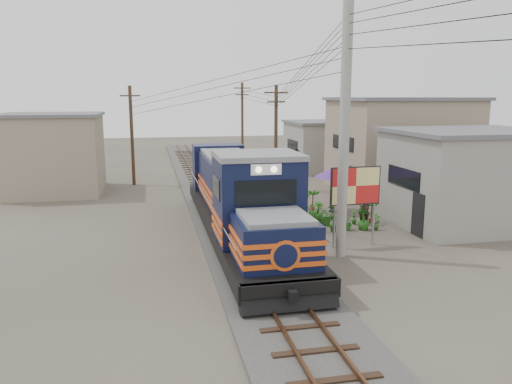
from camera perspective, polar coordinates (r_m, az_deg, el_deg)
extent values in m
plane|color=#473F35|center=(19.85, -0.47, -7.56)|extent=(120.00, 120.00, 0.00)
cube|color=#595651|center=(29.36, -4.38, -1.32)|extent=(3.60, 70.00, 0.16)
cube|color=#51331E|center=(29.26, -5.42, -1.02)|extent=(0.08, 70.00, 0.12)
cube|color=#51331E|center=(29.40, -3.35, -0.93)|extent=(0.08, 70.00, 0.12)
cube|color=black|center=(22.31, -1.94, -3.35)|extent=(3.04, 16.77, 0.58)
cube|color=black|center=(17.49, 1.11, -8.50)|extent=(2.31, 3.35, 0.68)
cube|color=black|center=(27.42, -3.85, -1.34)|extent=(2.31, 3.35, 0.68)
cube|color=black|center=(15.95, 2.15, -5.89)|extent=(2.49, 2.51, 1.57)
cube|color=black|center=(18.21, 0.16, -1.03)|extent=(2.98, 2.72, 3.25)
cube|color=slate|center=(17.94, 0.17, 4.22)|extent=(3.04, 2.86, 0.19)
cube|color=black|center=(16.79, 1.15, -0.05)|extent=(2.13, 0.06, 0.84)
cube|color=white|center=(16.65, 1.17, 2.60)|extent=(1.05, 0.06, 0.37)
cube|color=black|center=(24.57, -3.03, 1.09)|extent=(2.37, 10.27, 2.41)
cube|color=slate|center=(24.39, -3.06, 4.00)|extent=(2.13, 10.27, 0.19)
cube|color=#E45215|center=(22.18, -1.95, -1.91)|extent=(3.08, 16.77, 0.15)
cube|color=#E45215|center=(22.11, -1.96, -1.11)|extent=(3.08, 16.77, 0.15)
cube|color=#E45215|center=(22.05, -1.96, -0.31)|extent=(3.08, 16.77, 0.15)
cylinder|color=#9E9B93|center=(19.40, 10.06, 6.94)|extent=(0.40, 0.40, 10.00)
cylinder|color=#4C3826|center=(33.60, 2.28, 6.16)|extent=(0.24, 0.24, 7.00)
cube|color=#4C3826|center=(33.48, 2.32, 11.28)|extent=(1.60, 0.10, 0.10)
cube|color=#4C3826|center=(33.48, 2.31, 10.25)|extent=(1.20, 0.10, 0.10)
cylinder|color=#4C3826|center=(47.30, -1.57, 7.85)|extent=(0.24, 0.24, 7.50)
cube|color=#4C3826|center=(47.23, -1.59, 11.79)|extent=(1.60, 0.10, 0.10)
cube|color=#4C3826|center=(47.23, -1.59, 11.06)|extent=(1.20, 0.10, 0.10)
cylinder|color=#4C3826|center=(36.58, -14.00, 6.23)|extent=(0.24, 0.24, 7.00)
cube|color=#4C3826|center=(36.47, -14.22, 10.93)|extent=(1.60, 0.10, 0.10)
cube|color=#4C3826|center=(36.47, -14.17, 9.99)|extent=(1.20, 0.10, 0.10)
cube|color=gray|center=(26.63, 23.14, 1.31)|extent=(7.00, 6.00, 4.50)
cube|color=slate|center=(26.37, 23.53, 6.35)|extent=(7.35, 6.30, 0.20)
cube|color=black|center=(24.74, 16.49, 1.60)|extent=(0.05, 3.00, 0.90)
cube|color=gray|center=(34.67, 16.09, 5.06)|extent=(8.00, 7.00, 6.00)
cube|color=slate|center=(34.51, 16.36, 10.18)|extent=(8.40, 7.35, 0.20)
cube|color=black|center=(32.95, 9.90, 5.56)|extent=(0.05, 3.50, 0.90)
cube|color=gray|center=(43.27, 8.04, 5.14)|extent=(6.00, 6.00, 4.00)
cube|color=slate|center=(43.11, 8.11, 7.91)|extent=(6.30, 6.30, 0.20)
cube|color=black|center=(42.31, 4.18, 5.36)|extent=(0.05, 3.00, 0.90)
cube|color=gray|center=(35.21, -22.19, 3.94)|extent=(6.00, 6.00, 5.00)
cube|color=slate|center=(35.03, -22.50, 8.16)|extent=(6.30, 6.30, 0.20)
cube|color=black|center=(35.85, -26.98, 4.07)|extent=(0.05, 3.00, 0.90)
cylinder|color=#99999E|center=(21.05, 8.94, -3.04)|extent=(0.10, 0.10, 2.52)
cylinder|color=#99999E|center=(21.84, 13.29, -2.70)|extent=(0.10, 0.10, 2.52)
cube|color=black|center=(21.15, 11.29, 0.71)|extent=(2.22, 0.25, 1.61)
cube|color=red|center=(21.12, 11.32, 0.70)|extent=(2.12, 0.20, 1.51)
cylinder|color=black|center=(27.83, 8.82, -2.16)|extent=(0.46, 0.46, 0.10)
cylinder|color=#99999E|center=(27.61, 8.89, 0.04)|extent=(0.05, 0.05, 2.28)
cone|color=#5A2B83|center=(27.42, 8.95, 2.27)|extent=(2.53, 2.53, 0.57)
imported|color=black|center=(25.20, 12.26, -1.92)|extent=(0.59, 0.39, 1.59)
imported|color=#27641C|center=(23.51, 7.55, -3.93)|extent=(0.38, 0.37, 0.60)
imported|color=#27641C|center=(23.68, 8.95, -3.61)|extent=(0.55, 0.50, 0.81)
imported|color=#27641C|center=(24.12, 10.35, -3.47)|extent=(0.79, 0.72, 0.74)
imported|color=#27641C|center=(24.30, 12.18, -3.09)|extent=(0.76, 0.76, 1.02)
imported|color=#27641C|center=(24.43, 13.53, -3.33)|extent=(0.51, 0.44, 0.81)
imported|color=#27641C|center=(24.69, 6.51, -2.99)|extent=(0.52, 0.47, 0.77)
imported|color=#27641C|center=(24.79, 8.04, -2.82)|extent=(1.00, 1.04, 0.89)
imported|color=#27641C|center=(24.94, 9.60, -2.80)|extent=(0.60, 0.60, 0.88)
imported|color=#27641C|center=(25.32, 11.16, -2.71)|extent=(0.46, 0.52, 0.83)
imported|color=#27641C|center=(25.61, 12.05, -2.59)|extent=(0.51, 0.56, 0.83)
imported|color=#27641C|center=(25.71, 5.99, -2.40)|extent=(0.62, 0.71, 0.78)
imported|color=#27641C|center=(25.74, 7.10, -2.18)|extent=(0.62, 0.62, 0.98)
imported|color=#27641C|center=(25.99, 8.65, -2.29)|extent=(0.51, 0.49, 0.81)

